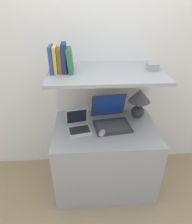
{
  "coord_description": "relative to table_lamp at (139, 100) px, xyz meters",
  "views": [
    {
      "loc": [
        -0.19,
        -1.26,
        1.84
      ],
      "look_at": [
        -0.09,
        0.35,
        0.92
      ],
      "focal_mm": 32.0,
      "sensor_mm": 36.0,
      "label": 1
    }
  ],
  "objects": [
    {
      "name": "ground_plane",
      "position": [
        -0.36,
        -0.54,
        -0.94
      ],
      "size": [
        12.0,
        12.0,
        0.0
      ],
      "primitive_type": "plane",
      "color": "#9E8460"
    },
    {
      "name": "wall_back",
      "position": [
        -0.36,
        0.23,
        0.26
      ],
      "size": [
        6.0,
        0.05,
        2.4
      ],
      "color": "white",
      "rests_on": "ground_plane"
    },
    {
      "name": "desk",
      "position": [
        -0.36,
        -0.19,
        -0.57
      ],
      "size": [
        1.01,
        0.7,
        0.73
      ],
      "color": "#999EA3",
      "rests_on": "ground_plane"
    },
    {
      "name": "back_riser",
      "position": [
        -0.36,
        0.18,
        -0.31
      ],
      "size": [
        1.01,
        0.04,
        1.26
      ],
      "color": "white",
      "rests_on": "ground_plane"
    },
    {
      "name": "shelf",
      "position": [
        -0.36,
        -0.11,
        0.33
      ],
      "size": [
        1.01,
        0.63,
        0.03
      ],
      "color": "#999EA3",
      "rests_on": "back_riser"
    },
    {
      "name": "table_lamp",
      "position": [
        0.0,
        0.0,
        0.0
      ],
      "size": [
        0.22,
        0.22,
        0.32
      ],
      "color": "#2D2D33",
      "rests_on": "desk"
    },
    {
      "name": "laptop_large",
      "position": [
        -0.3,
        -0.12,
        -0.14
      ],
      "size": [
        0.39,
        0.4,
        0.29
      ],
      "color": "#333338",
      "rests_on": "desk"
    },
    {
      "name": "laptop_small",
      "position": [
        -0.62,
        -0.2,
        -0.16
      ],
      "size": [
        0.25,
        0.26,
        0.19
      ],
      "color": "silver",
      "rests_on": "desk"
    },
    {
      "name": "computer_mouse",
      "position": [
        -0.4,
        -0.3,
        -0.18
      ],
      "size": [
        0.1,
        0.12,
        0.04
      ],
      "color": "#99999E",
      "rests_on": "desk"
    },
    {
      "name": "router_box",
      "position": [
        -0.44,
        0.08,
        -0.15
      ],
      "size": [
        0.12,
        0.08,
        0.11
      ],
      "color": "white",
      "rests_on": "desk"
    },
    {
      "name": "book_blue",
      "position": [
        -0.82,
        -0.11,
        0.46
      ],
      "size": [
        0.03,
        0.17,
        0.22
      ],
      "color": "#284293",
      "rests_on": "shelf"
    },
    {
      "name": "book_yellow",
      "position": [
        -0.79,
        -0.11,
        0.45
      ],
      "size": [
        0.03,
        0.15,
        0.22
      ],
      "color": "gold",
      "rests_on": "shelf"
    },
    {
      "name": "book_brown",
      "position": [
        -0.75,
        -0.11,
        0.44
      ],
      "size": [
        0.03,
        0.13,
        0.2
      ],
      "color": "brown",
      "rests_on": "shelf"
    },
    {
      "name": "book_navy",
      "position": [
        -0.72,
        -0.11,
        0.47
      ],
      "size": [
        0.04,
        0.15,
        0.24
      ],
      "color": "navy",
      "rests_on": "shelf"
    },
    {
      "name": "book_green",
      "position": [
        -0.67,
        -0.11,
        0.45
      ],
      "size": [
        0.05,
        0.18,
        0.2
      ],
      "color": "#2D7042",
      "rests_on": "shelf"
    },
    {
      "name": "shelf_gadget",
      "position": [
        0.05,
        -0.11,
        0.37
      ],
      "size": [
        0.1,
        0.08,
        0.06
      ],
      "color": "#99999E",
      "rests_on": "shelf"
    }
  ]
}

